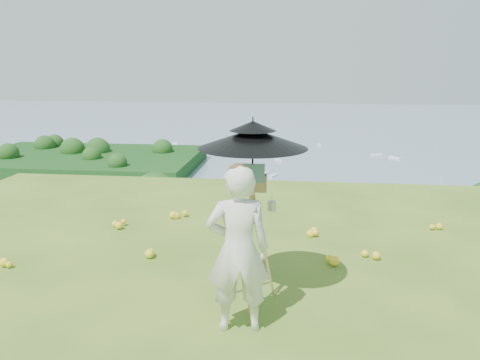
# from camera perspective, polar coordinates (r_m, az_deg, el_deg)

# --- Properties ---
(ground) EXTENTS (14.00, 14.00, 0.00)m
(ground) POSITION_cam_1_polar(r_m,az_deg,el_deg) (4.85, 5.31, -20.38)
(ground) COLOR #436B1E
(ground) RESTS_ON ground
(shoreline_tier) EXTENTS (170.00, 28.00, 8.00)m
(shoreline_tier) POSITION_cam_1_polar(r_m,az_deg,el_deg) (87.99, 6.07, -12.31)
(shoreline_tier) COLOR #736C5C
(shoreline_tier) RESTS_ON bay_water
(bay_water) EXTENTS (700.00, 700.00, 0.00)m
(bay_water) POSITION_cam_1_polar(r_m,az_deg,el_deg) (246.76, 6.58, 5.23)
(bay_water) COLOR gray
(bay_water) RESTS_ON ground
(peninsula) EXTENTS (90.00, 60.00, 12.00)m
(peninsula) POSITION_cam_1_polar(r_m,az_deg,el_deg) (178.67, -18.35, 2.95)
(peninsula) COLOR #0E350F
(peninsula) RESTS_ON bay_water
(slope_trees) EXTENTS (110.00, 50.00, 6.00)m
(slope_trees) POSITION_cam_1_polar(r_m,az_deg,el_deg) (42.85, 6.08, -10.63)
(slope_trees) COLOR #1B4314
(slope_trees) RESTS_ON forest_slope
(harbor_town) EXTENTS (110.00, 22.00, 5.00)m
(harbor_town) POSITION_cam_1_polar(r_m,az_deg,el_deg) (85.33, 6.18, -8.39)
(harbor_town) COLOR silver
(harbor_town) RESTS_ON shoreline_tier
(moored_boats) EXTENTS (140.00, 140.00, 0.70)m
(moored_boats) POSITION_cam_1_polar(r_m,az_deg,el_deg) (169.44, 2.23, 1.48)
(moored_boats) COLOR white
(moored_boats) RESTS_ON bay_water
(wildflowers) EXTENTS (10.00, 10.50, 0.12)m
(wildflowers) POSITION_cam_1_polar(r_m,az_deg,el_deg) (5.03, 5.40, -18.21)
(wildflowers) COLOR yellow
(wildflowers) RESTS_ON ground
(painter) EXTENTS (0.71, 0.53, 1.78)m
(painter) POSITION_cam_1_polar(r_m,az_deg,el_deg) (4.82, -0.23, -8.51)
(painter) COLOR white
(painter) RESTS_ON ground
(field_easel) EXTENTS (0.66, 0.66, 1.68)m
(field_easel) POSITION_cam_1_polar(r_m,az_deg,el_deg) (5.39, 1.48, -6.62)
(field_easel) COLOR #9F6842
(field_easel) RESTS_ON ground
(sun_umbrella) EXTENTS (1.27, 1.27, 0.80)m
(sun_umbrella) POSITION_cam_1_polar(r_m,az_deg,el_deg) (5.17, 1.56, 3.31)
(sun_umbrella) COLOR black
(sun_umbrella) RESTS_ON field_easel
(painter_cap) EXTENTS (0.23, 0.27, 0.10)m
(painter_cap) POSITION_cam_1_polar(r_m,az_deg,el_deg) (4.57, -0.24, 1.27)
(painter_cap) COLOR pink
(painter_cap) RESTS_ON painter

